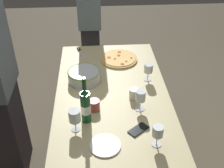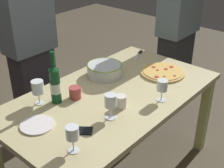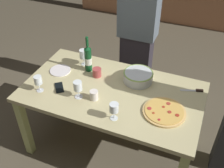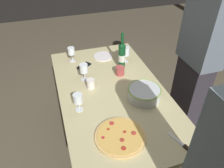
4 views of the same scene
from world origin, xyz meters
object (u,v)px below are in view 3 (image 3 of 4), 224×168
Objects in this scene: cup_amber at (94,95)px; pizza_knife at (195,90)px; serving_bowl at (138,76)px; wine_glass_far_left at (114,108)px; pizza at (164,112)px; wine_bottle at (88,58)px; wine_glass_by_bottle at (38,81)px; cell_phone at (59,88)px; person_guest_left at (138,33)px; cup_ceramic at (97,72)px; wine_glass_near_pizza at (84,54)px; side_plate at (60,70)px; dining_table at (112,98)px; wine_glass_far_right at (78,87)px.

cup_amber reaches higher than pizza_knife.
wine_glass_far_left reaches higher than serving_bowl.
wine_bottle is at bearing 159.92° from pizza.
cup_amber is at bearing 148.29° from wine_glass_far_left.
cell_phone is (0.14, 0.10, -0.10)m from wine_glass_by_bottle.
pizza reaches higher than cell_phone.
cell_phone is at bearing 177.78° from cup_amber.
person_guest_left is at bearing 108.79° from serving_bowl.
cup_ceramic is (-0.36, 0.46, -0.07)m from wine_glass_far_left.
wine_glass_near_pizza reaches higher than cup_amber.
side_plate is at bearing -171.48° from pizza_knife.
wine_glass_far_right is (-0.23, -0.19, 0.21)m from dining_table.
cell_phone is (-0.24, -0.30, -0.04)m from cup_ceramic.
side_plate is 1.02× the size of pizza_knife.
wine_glass_by_bottle is at bearing -148.38° from serving_bowl.
wine_glass_by_bottle is 1.02× the size of wine_glass_far_left.
pizza is 0.20× the size of person_guest_left.
wine_glass_near_pizza is (-0.92, 0.38, 0.11)m from pizza.
cell_phone is at bearing -24.92° from person_guest_left.
side_plate is 0.12× the size of person_guest_left.
wine_glass_near_pizza is at bearing 111.54° from wine_glass_far_right.
person_guest_left is (-0.74, 0.60, 0.13)m from pizza_knife.
wine_glass_by_bottle reaches higher than serving_bowl.
cup_ceramic is at bearing 161.00° from pizza.
cup_amber is 0.33m from cup_ceramic.
dining_table is 10.49× the size of wine_glass_far_left.
wine_glass_near_pizza is 1.01× the size of wine_glass_far_right.
side_plate is at bearing -169.51° from serving_bowl.
dining_table is 0.54m from wine_glass_near_pizza.
person_guest_left is (0.37, 0.59, 0.02)m from wine_glass_near_pizza.
pizza is at bearing 31.46° from wine_glass_far_left.
pizza is 0.42m from wine_glass_far_left.
dining_table is 0.75m from pizza_knife.
wine_glass_far_left reaches higher than dining_table.
wine_glass_far_right is 1.14× the size of cell_phone.
wine_glass_near_pizza reaches higher than dining_table.
wine_glass_far_left is 0.59m from cup_ceramic.
person_guest_left reaches higher than pizza_knife.
wine_bottle is 4.35× the size of cup_ceramic.
wine_bottle reaches higher than wine_glass_near_pizza.
person_guest_left is at bearing 119.53° from pizza.
cell_phone is (-0.45, -0.15, 0.10)m from dining_table.
wine_glass_far_right reaches higher than dining_table.
wine_glass_far_left is at bearing -132.56° from pizza_knife.
dining_table is 0.45m from wine_bottle.
wine_bottle reaches higher than serving_bowl.
wine_bottle is 2.34× the size of wine_glass_by_bottle.
wine_glass_by_bottle is at bearing 174.71° from wine_glass_far_left.
wine_bottle is (-0.83, 0.30, 0.13)m from pizza.
side_plate is (-0.73, 0.40, -0.11)m from wine_glass_far_left.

